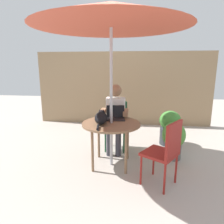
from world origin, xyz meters
TOP-DOWN VIEW (x-y plane):
  - ground_plane at (0.00, 0.00)m, footprint 14.00×14.00m
  - fence_back at (0.00, 2.41)m, footprint 4.60×0.08m
  - patio_table at (0.00, 0.00)m, footprint 0.90×0.90m
  - patio_umbrella at (0.00, 0.00)m, footprint 2.24×2.24m
  - chair_occupied at (0.00, 0.73)m, footprint 0.40×0.40m
  - chair_empty at (0.77, -0.50)m, footprint 0.55×0.55m
  - person_seated at (-0.00, 0.57)m, footprint 0.48×0.48m
  - laptop at (0.04, 0.26)m, footprint 0.33×0.29m
  - cat at (-0.16, -0.02)m, footprint 0.24×0.65m
  - potted_plant_near_fence at (1.05, 1.03)m, footprint 0.42×0.42m
  - potted_plant_by_chair at (1.02, 0.36)m, footprint 0.39×0.39m

SIDE VIEW (x-z plane):
  - ground_plane at x=0.00m, z-range 0.00..0.00m
  - potted_plant_near_fence at x=1.05m, z-range 0.02..0.71m
  - potted_plant_by_chair at x=1.02m, z-range 0.04..0.69m
  - chair_occupied at x=0.00m, z-range 0.08..0.98m
  - chair_empty at x=0.77m, z-range 0.08..0.98m
  - patio_table at x=0.00m, z-range 0.28..0.99m
  - person_seated at x=0.00m, z-range 0.08..1.32m
  - laptop at x=0.04m, z-range 0.66..0.87m
  - cat at x=-0.16m, z-range 0.70..0.87m
  - fence_back at x=0.00m, z-range 0.00..1.92m
  - patio_umbrella at x=0.00m, z-range 1.04..3.46m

